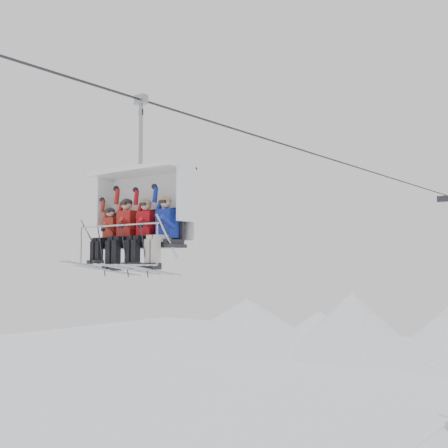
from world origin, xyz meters
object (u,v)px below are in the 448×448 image
Objects in this scene: skier_center_left at (124,230)px; skier_center_right at (143,230)px; chairlift_carrier at (144,209)px; skier_far_right at (163,229)px; skier_far_left at (107,234)px.

skier_center_left reaches higher than skier_center_right.
skier_far_right is at bearing -18.64° from chairlift_carrier.
skier_far_left is 0.99× the size of skier_far_right.
chairlift_carrier reaches higher than skier_far_right.
skier_far_left is 1.21m from skier_center_right.
skier_center_left is at bearing -137.87° from chairlift_carrier.
skier_far_left is at bearing -179.29° from skier_center_right.
chairlift_carrier is at bearing 161.36° from skier_far_right.
chairlift_carrier reaches higher than skier_center_left.
chairlift_carrier is 1.12m from skier_far_left.
skier_center_left is 1.04× the size of skier_far_right.
skier_far_right is at bearing 0.21° from skier_center_right.
chairlift_carrier is at bearing 134.03° from skier_center_right.
skier_center_right is (0.30, -0.31, -0.52)m from chairlift_carrier.
chairlift_carrier is 2.24× the size of skier_center_left.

